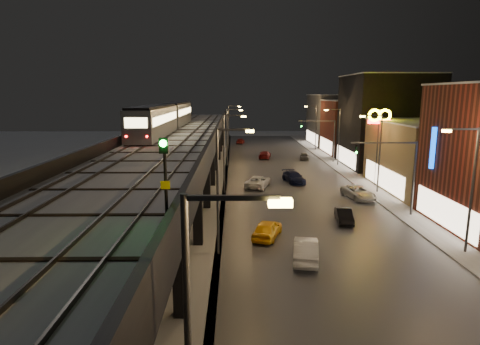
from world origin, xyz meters
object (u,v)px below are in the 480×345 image
object	(u,v)px
rail_signal	(165,162)
car_onc_dark	(358,193)
car_taxi	(267,230)
car_onc_white	(294,178)
car_mid_dark	(265,155)
subway_train	(167,116)
car_onc_red	(304,156)
car_far_white	(240,141)
car_onc_silver	(344,216)
car_mid_silver	(258,182)
car_near_white	(306,250)

from	to	relation	value
rail_signal	car_onc_dark	size ratio (longest dim) A/B	0.62
car_taxi	car_onc_white	bearing A→B (deg)	-85.07
car_onc_dark	car_mid_dark	bearing A→B (deg)	95.01
subway_train	car_onc_red	world-z (taller)	subway_train
car_onc_dark	car_onc_white	size ratio (longest dim) A/B	1.02
car_far_white	car_onc_silver	xyz separation A→B (m)	(8.26, -57.70, -0.02)
car_onc_red	subway_train	bearing A→B (deg)	-136.76
car_mid_silver	car_mid_dark	distance (m)	22.52
subway_train	car_onc_white	xyz separation A→B (m)	(16.57, -3.80, -7.60)
car_far_white	car_onc_dark	distance (m)	50.91
subway_train	car_mid_silver	size ratio (longest dim) A/B	6.79
car_near_white	car_onc_white	size ratio (longest dim) A/B	0.96
car_onc_dark	car_onc_white	world-z (taller)	car_onc_white
car_onc_silver	car_onc_white	size ratio (longest dim) A/B	0.78
rail_signal	car_onc_red	bearing A→B (deg)	74.78
car_onc_dark	car_near_white	bearing A→B (deg)	-128.92
subway_train	car_onc_silver	size ratio (longest dim) A/B	9.28
car_mid_dark	car_onc_red	distance (m)	6.92
car_near_white	car_mid_silver	distance (m)	22.02
rail_signal	car_far_white	distance (m)	77.58
car_near_white	car_onc_dark	bearing A→B (deg)	-107.89
subway_train	car_onc_silver	xyz separation A→B (m)	(18.63, -20.18, -7.68)
car_onc_red	car_near_white	bearing A→B (deg)	-91.09
car_onc_white	car_mid_dark	bearing A→B (deg)	84.73
car_near_white	car_onc_silver	bearing A→B (deg)	-110.77
rail_signal	car_taxi	world-z (taller)	rail_signal
subway_train	car_far_white	size ratio (longest dim) A/B	9.26
car_taxi	car_onc_silver	bearing A→B (deg)	-133.30
car_onc_silver	car_onc_dark	bearing A→B (deg)	72.15
car_mid_dark	car_onc_red	world-z (taller)	car_mid_dark
rail_signal	car_near_white	xyz separation A→B (m)	(7.41, 11.24, -8.02)
car_taxi	car_mid_silver	size ratio (longest dim) A/B	0.83
car_onc_red	car_onc_white	bearing A→B (deg)	-95.32
car_near_white	car_onc_red	distance (m)	43.51
rail_signal	car_mid_silver	world-z (taller)	rail_signal
car_mid_silver	car_onc_silver	distance (m)	15.40
car_taxi	car_onc_red	world-z (taller)	car_taxi
car_onc_red	car_onc_silver	bearing A→B (deg)	-85.52
subway_train	car_far_white	world-z (taller)	subway_train
subway_train	car_onc_dark	world-z (taller)	subway_train
car_near_white	car_onc_silver	world-z (taller)	car_near_white
subway_train	car_onc_dark	bearing A→B (deg)	-27.99
car_onc_red	car_mid_dark	bearing A→B (deg)	176.73
car_onc_silver	rail_signal	bearing A→B (deg)	-115.32
car_near_white	car_mid_silver	bearing A→B (deg)	-74.94
car_mid_dark	car_mid_silver	bearing A→B (deg)	93.19
subway_train	car_mid_silver	world-z (taller)	subway_train
subway_train	car_mid_dark	distance (m)	22.83
subway_train	car_taxi	world-z (taller)	subway_train
car_mid_silver	car_far_white	world-z (taller)	car_mid_silver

